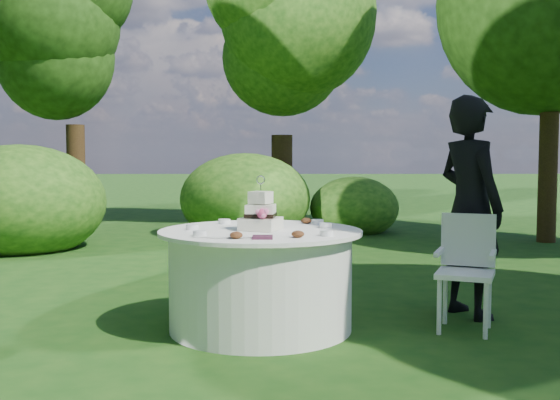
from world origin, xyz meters
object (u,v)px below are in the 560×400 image
object	(u,v)px
napkins	(263,237)
table	(261,279)
cake	(261,215)
chair	(466,263)
guest	(470,207)

from	to	relation	value
napkins	table	distance (m)	0.65
napkins	cake	distance (m)	0.52
table	napkins	bearing A→B (deg)	-87.13
chair	table	bearing A→B (deg)	179.53
napkins	cake	bearing A→B (deg)	92.65
napkins	guest	world-z (taller)	guest
cake	napkins	bearing A→B (deg)	-87.35
guest	table	size ratio (longest dim) A/B	1.17
napkins	guest	distance (m)	1.94
chair	guest	bearing A→B (deg)	70.75
guest	table	xyz separation A→B (m)	(-1.73, -0.40, -0.53)
guest	cake	size ratio (longest dim) A/B	4.41
napkins	chair	distance (m)	1.66
chair	napkins	bearing A→B (deg)	-162.19
napkins	cake	size ratio (longest dim) A/B	0.34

